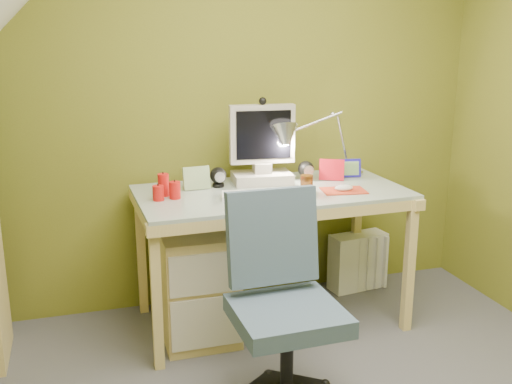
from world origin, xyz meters
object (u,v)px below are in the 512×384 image
object	(u,v)px
monitor	(262,141)
desk_lamp	(333,130)
desk	(271,257)
task_chair	(287,312)
radiator	(357,261)

from	to	relation	value
monitor	desk_lamp	size ratio (longest dim) A/B	0.84
desk	task_chair	bearing A→B (deg)	-105.20
monitor	radiator	xyz separation A→B (m)	(0.70, 0.10, -0.86)
desk_lamp	task_chair	bearing A→B (deg)	-113.83
monitor	task_chair	bearing A→B (deg)	-96.21
desk	task_chair	xyz separation A→B (m)	(-0.20, -0.84, 0.08)
desk_lamp	task_chair	distance (m)	1.36
desk	desk_lamp	bearing A→B (deg)	20.14
desk	task_chair	distance (m)	0.87
desk	task_chair	size ratio (longest dim) A/B	1.57
desk	monitor	size ratio (longest dim) A/B	3.01
desk	radiator	size ratio (longest dim) A/B	3.98
task_chair	radiator	size ratio (longest dim) A/B	2.53
desk	radiator	bearing A→B (deg)	20.09
monitor	radiator	bearing A→B (deg)	13.12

